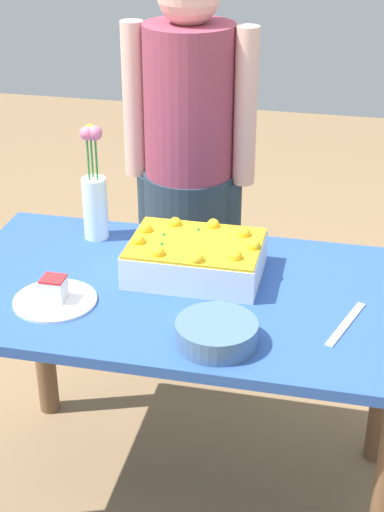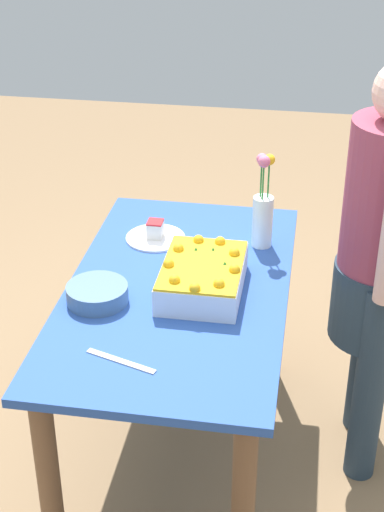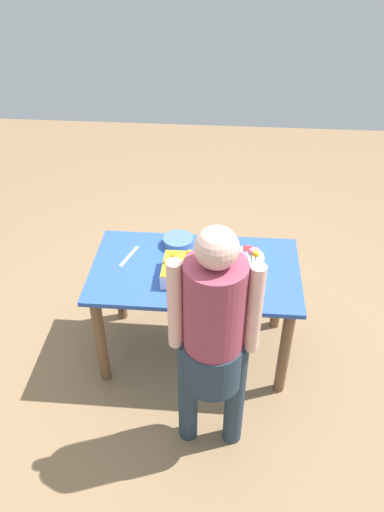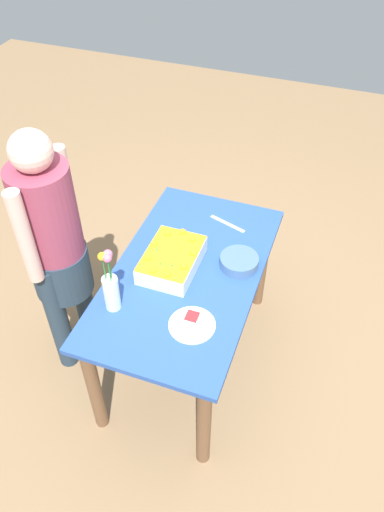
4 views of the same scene
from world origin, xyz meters
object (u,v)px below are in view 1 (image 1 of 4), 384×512
Objects in this scene: cake_knife at (346,324)px; person_standing at (189,158)px; flower_vase at (95,196)px; fruit_bowl at (216,333)px; sheet_cake at (196,257)px; serving_plate_with_slice at (55,296)px.

cake_knife is 0.95m from person_standing.
fruit_bowl is at bearing -46.34° from flower_vase.
fruit_bowl is (0.12, -0.32, -0.02)m from sheet_cake.
serving_plate_with_slice is at bearing -12.44° from person_standing.
flower_vase reaches higher than fruit_bowl.
flower_vase is at bearing 154.40° from sheet_cake.
flower_vase is at bearing -95.29° from cake_knife.
serving_plate_with_slice reaches higher than cake_knife.
sheet_cake is 0.60m from person_standing.
person_standing is (-0.57, 0.75, 0.12)m from cake_knife.
sheet_cake is at bearing 14.41° from person_standing.
cake_knife is at bearing -22.22° from sheet_cake.
fruit_bowl is (0.45, -0.10, 0.01)m from serving_plate_with_slice.
cake_knife is 0.15× the size of person_standing.
sheet_cake is 0.46m from cake_knife.
fruit_bowl is 0.95m from person_standing.
sheet_cake is 1.61× the size of cake_knife.
sheet_cake is 1.03× the size of flower_vase.
sheet_cake is at bearing 34.63° from serving_plate_with_slice.
sheet_cake is 1.83× the size of fruit_bowl.
serving_plate_with_slice is at bearing -67.44° from cake_knife.
person_standing reaches higher than serving_plate_with_slice.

